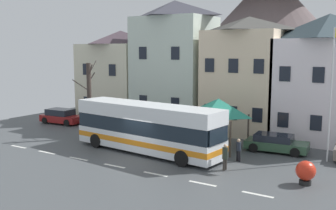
{
  "coord_description": "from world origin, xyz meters",
  "views": [
    {
      "loc": [
        14.94,
        -19.7,
        6.98
      ],
      "look_at": [
        -0.29,
        4.77,
        2.93
      ],
      "focal_mm": 41.82,
      "sensor_mm": 36.0,
      "label": 1
    }
  ],
  "objects_px": {
    "parked_car_00": "(103,120)",
    "parked_car_01": "(62,116)",
    "townhouse_02": "(248,75)",
    "transit_bus": "(147,128)",
    "hilltop_castle": "(268,31)",
    "pedestrian_02": "(225,155)",
    "bare_tree_00": "(89,100)",
    "parked_car_02": "(276,143)",
    "bus_shelter": "(218,107)",
    "flagpole": "(332,87)",
    "harbour_buoy": "(306,172)",
    "townhouse_01": "(174,64)",
    "public_bench": "(203,132)",
    "townhouse_00": "(121,74)",
    "townhouse_03": "(327,78)",
    "pedestrian_01": "(239,149)",
    "pedestrian_00": "(217,142)"
  },
  "relations": [
    {
      "from": "townhouse_03",
      "to": "parked_car_01",
      "type": "bearing_deg",
      "value": -165.43
    },
    {
      "from": "pedestrian_02",
      "to": "harbour_buoy",
      "type": "relative_size",
      "value": 1.22
    },
    {
      "from": "parked_car_02",
      "to": "transit_bus",
      "type": "bearing_deg",
      "value": -151.18
    },
    {
      "from": "townhouse_00",
      "to": "transit_bus",
      "type": "distance_m",
      "value": 15.34
    },
    {
      "from": "bus_shelter",
      "to": "public_bench",
      "type": "bearing_deg",
      "value": 135.36
    },
    {
      "from": "parked_car_02",
      "to": "parked_car_01",
      "type": "bearing_deg",
      "value": 176.47
    },
    {
      "from": "townhouse_01",
      "to": "public_bench",
      "type": "distance_m",
      "value": 8.27
    },
    {
      "from": "townhouse_02",
      "to": "harbour_buoy",
      "type": "distance_m",
      "value": 14.28
    },
    {
      "from": "bare_tree_00",
      "to": "parked_car_01",
      "type": "bearing_deg",
      "value": 154.37
    },
    {
      "from": "hilltop_castle",
      "to": "parked_car_02",
      "type": "bearing_deg",
      "value": -70.44
    },
    {
      "from": "transit_bus",
      "to": "parked_car_00",
      "type": "bearing_deg",
      "value": 154.67
    },
    {
      "from": "townhouse_02",
      "to": "pedestrian_00",
      "type": "bearing_deg",
      "value": -82.4
    },
    {
      "from": "parked_car_00",
      "to": "public_bench",
      "type": "bearing_deg",
      "value": 11.76
    },
    {
      "from": "townhouse_03",
      "to": "harbour_buoy",
      "type": "relative_size",
      "value": 7.58
    },
    {
      "from": "pedestrian_02",
      "to": "public_bench",
      "type": "bearing_deg",
      "value": 125.85
    },
    {
      "from": "townhouse_02",
      "to": "harbour_buoy",
      "type": "xyz_separation_m",
      "value": [
        7.54,
        -11.39,
        -4.18
      ]
    },
    {
      "from": "townhouse_01",
      "to": "townhouse_03",
      "type": "relative_size",
      "value": 1.18
    },
    {
      "from": "bus_shelter",
      "to": "harbour_buoy",
      "type": "xyz_separation_m",
      "value": [
        7.1,
        -4.53,
        -2.27
      ]
    },
    {
      "from": "public_bench",
      "to": "harbour_buoy",
      "type": "distance_m",
      "value": 11.77
    },
    {
      "from": "harbour_buoy",
      "to": "townhouse_01",
      "type": "bearing_deg",
      "value": 143.18
    },
    {
      "from": "harbour_buoy",
      "to": "parked_car_02",
      "type": "bearing_deg",
      "value": 119.46
    },
    {
      "from": "bus_shelter",
      "to": "flagpole",
      "type": "distance_m",
      "value": 7.58
    },
    {
      "from": "parked_car_01",
      "to": "parked_car_02",
      "type": "distance_m",
      "value": 20.6
    },
    {
      "from": "townhouse_00",
      "to": "parked_car_02",
      "type": "relative_size",
      "value": 2.08
    },
    {
      "from": "townhouse_01",
      "to": "pedestrian_01",
      "type": "relative_size",
      "value": 7.88
    },
    {
      "from": "townhouse_02",
      "to": "parked_car_00",
      "type": "xyz_separation_m",
      "value": [
        -11.57,
        -5.37,
        -4.19
      ]
    },
    {
      "from": "transit_bus",
      "to": "bare_tree_00",
      "type": "height_order",
      "value": "bare_tree_00"
    },
    {
      "from": "transit_bus",
      "to": "parked_car_01",
      "type": "height_order",
      "value": "transit_bus"
    },
    {
      "from": "townhouse_00",
      "to": "harbour_buoy",
      "type": "xyz_separation_m",
      "value": [
        21.45,
        -11.6,
        -3.78
      ]
    },
    {
      "from": "townhouse_01",
      "to": "pedestrian_02",
      "type": "bearing_deg",
      "value": -47.31
    },
    {
      "from": "pedestrian_02",
      "to": "public_bench",
      "type": "height_order",
      "value": "pedestrian_02"
    },
    {
      "from": "parked_car_02",
      "to": "public_bench",
      "type": "bearing_deg",
      "value": 165.86
    },
    {
      "from": "flagpole",
      "to": "parked_car_02",
      "type": "bearing_deg",
      "value": 168.7
    },
    {
      "from": "hilltop_castle",
      "to": "parked_car_02",
      "type": "distance_m",
      "value": 28.31
    },
    {
      "from": "townhouse_01",
      "to": "bare_tree_00",
      "type": "height_order",
      "value": "townhouse_01"
    },
    {
      "from": "hilltop_castle",
      "to": "parked_car_02",
      "type": "xyz_separation_m",
      "value": [
        9.0,
        -25.35,
        -8.84
      ]
    },
    {
      "from": "pedestrian_01",
      "to": "pedestrian_02",
      "type": "distance_m",
      "value": 2.12
    },
    {
      "from": "pedestrian_02",
      "to": "transit_bus",
      "type": "bearing_deg",
      "value": 172.13
    },
    {
      "from": "townhouse_03",
      "to": "parked_car_00",
      "type": "height_order",
      "value": "townhouse_03"
    },
    {
      "from": "townhouse_01",
      "to": "townhouse_02",
      "type": "relative_size",
      "value": 1.17
    },
    {
      "from": "townhouse_01",
      "to": "bus_shelter",
      "type": "distance_m",
      "value": 10.15
    },
    {
      "from": "hilltop_castle",
      "to": "harbour_buoy",
      "type": "bearing_deg",
      "value": -68.46
    },
    {
      "from": "transit_bus",
      "to": "townhouse_02",
      "type": "bearing_deg",
      "value": 78.7
    },
    {
      "from": "transit_bus",
      "to": "pedestrian_02",
      "type": "height_order",
      "value": "transit_bus"
    },
    {
      "from": "townhouse_00",
      "to": "pedestrian_01",
      "type": "xyz_separation_m",
      "value": [
        16.85,
        -9.37,
        -3.65
      ]
    },
    {
      "from": "parked_car_00",
      "to": "parked_car_01",
      "type": "bearing_deg",
      "value": -167.05
    },
    {
      "from": "townhouse_02",
      "to": "public_bench",
      "type": "distance_m",
      "value": 6.58
    },
    {
      "from": "parked_car_00",
      "to": "transit_bus",
      "type": "bearing_deg",
      "value": -24.75
    },
    {
      "from": "harbour_buoy",
      "to": "townhouse_02",
      "type": "bearing_deg",
      "value": 123.53
    },
    {
      "from": "transit_bus",
      "to": "hilltop_castle",
      "type": "bearing_deg",
      "value": 98.81
    }
  ]
}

